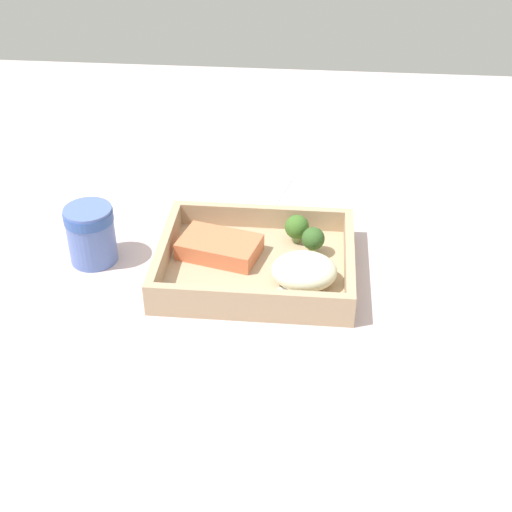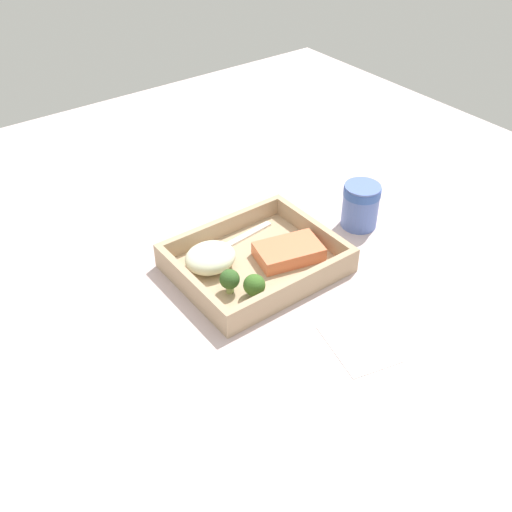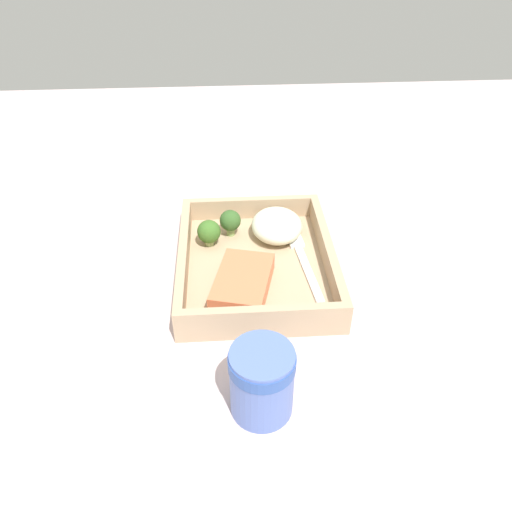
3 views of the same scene
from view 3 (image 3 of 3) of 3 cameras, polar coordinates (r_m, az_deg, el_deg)
name	(u,v)px [view 3 (image 3 of 3)]	position (r cm, az deg, el deg)	size (l,w,h in cm)	color
ground_plane	(256,276)	(72.44, 0.00, -2.33)	(160.00, 160.00, 2.00)	#C3ADAF
takeout_tray	(256,268)	(71.43, 0.00, -1.34)	(26.57, 21.51, 1.20)	tan
tray_rim	(256,255)	(70.04, 0.00, 0.11)	(26.57, 21.51, 3.34)	tan
salmon_fillet	(243,282)	(66.09, -1.52, -3.04)	(10.90, 6.85, 2.49)	#DC7149
mashed_potatoes	(277,225)	(75.54, 2.39, 3.51)	(8.69, 7.67, 4.05)	silver
broccoli_floret_1	(230,221)	(75.74, -2.96, 4.00)	(3.22, 3.22, 4.20)	#7F9C5A
broccoli_floret_2	(209,232)	(73.92, -5.40, 2.74)	(3.49, 3.49, 4.09)	#89A064
fork	(304,261)	(71.68, 5.46, -0.55)	(15.89, 3.38, 0.44)	white
paper_cup	(262,379)	(52.07, 0.67, -13.85)	(6.79, 6.79, 8.39)	#536DB8
receipt_slip	(92,284)	(73.06, -18.28, -3.06)	(8.25, 11.09, 0.24)	white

